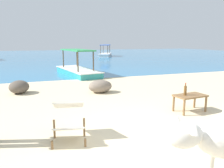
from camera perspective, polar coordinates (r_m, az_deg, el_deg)
sand_beach at (r=3.73m, az=14.36°, el=-16.61°), size 18.00×14.00×0.04m
water_surface at (r=24.86m, az=-14.89°, el=6.64°), size 60.00×36.00×0.03m
low_bench_table at (r=5.69m, az=19.34°, el=-3.30°), size 0.80×0.51×0.41m
bottle at (r=5.59m, az=18.23°, el=-1.53°), size 0.07×0.07×0.30m
deck_chair_far at (r=3.96m, az=-10.97°, el=-8.43°), size 0.66×0.85×0.68m
shore_rock_large at (r=7.38m, az=-3.04°, el=-0.58°), size 0.79×0.59×0.42m
shore_rock_medium at (r=7.86m, az=-22.68°, el=-0.69°), size 0.82×0.85×0.43m
boat_teal at (r=11.44m, az=-8.78°, el=3.64°), size 1.80×3.82×1.29m
boat_white at (r=25.29m, az=-1.71°, el=7.72°), size 2.56×3.82×1.29m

